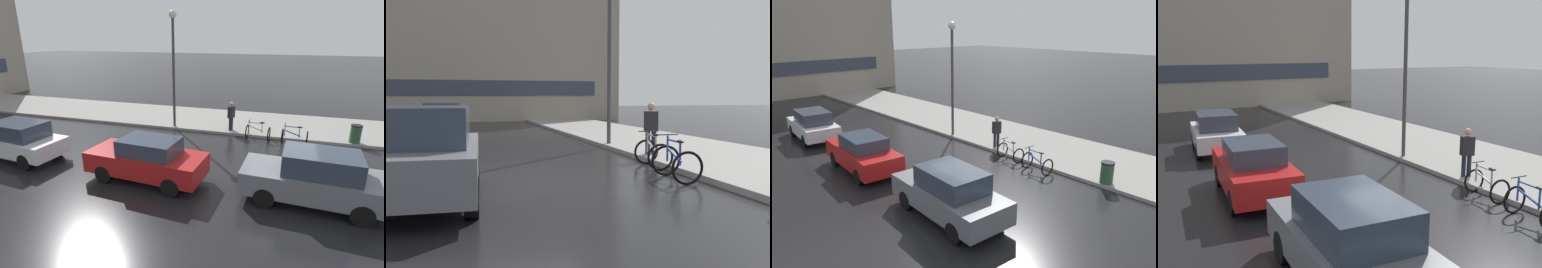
{
  "view_description": "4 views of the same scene",
  "coord_description": "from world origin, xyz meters",
  "views": [
    {
      "loc": [
        -11.05,
        0.11,
        5.01
      ],
      "look_at": [
        -0.85,
        3.27,
        1.43
      ],
      "focal_mm": 28.0,
      "sensor_mm": 36.0,
      "label": 1
    },
    {
      "loc": [
        -1.64,
        -8.99,
        1.87
      ],
      "look_at": [
        1.66,
        2.2,
        0.84
      ],
      "focal_mm": 40.0,
      "sensor_mm": 36.0,
      "label": 2
    },
    {
      "loc": [
        -9.14,
        -9.35,
        6.03
      ],
      "look_at": [
        1.58,
        2.32,
        1.35
      ],
      "focal_mm": 35.0,
      "sensor_mm": 36.0,
      "label": 3
    },
    {
      "loc": [
        -5.38,
        -6.97,
        4.09
      ],
      "look_at": [
        1.24,
        5.11,
        1.34
      ],
      "focal_mm": 40.0,
      "sensor_mm": 36.0,
      "label": 4
    }
  ],
  "objects": [
    {
      "name": "car_grey",
      "position": [
        -2.11,
        -1.02,
        0.84
      ],
      "size": [
        2.05,
        4.36,
        1.69
      ],
      "color": "slate",
      "rests_on": "ground"
    },
    {
      "name": "ground_plane",
      "position": [
        0.0,
        0.0,
        0.0
      ],
      "size": [
        140.0,
        140.0,
        0.0
      ],
      "primitive_type": "plane",
      "color": "black"
    },
    {
      "name": "car_red",
      "position": [
        -2.19,
        4.52,
        0.79
      ],
      "size": [
        2.04,
        4.31,
        1.57
      ],
      "color": "#AD1919",
      "rests_on": "ground"
    },
    {
      "name": "bicycle_second",
      "position": [
        3.41,
        1.17,
        0.39
      ],
      "size": [
        0.81,
        1.21,
        0.93
      ],
      "color": "black",
      "rests_on": "ground"
    },
    {
      "name": "sidewalk_kerb",
      "position": [
        6.0,
        10.0,
        0.07
      ],
      "size": [
        4.8,
        60.0,
        0.14
      ],
      "primitive_type": "cube",
      "color": "gray",
      "rests_on": "ground"
    },
    {
      "name": "bicycle_nearest",
      "position": [
        3.12,
        -0.56,
        0.4
      ],
      "size": [
        0.81,
        1.22,
        1.0
      ],
      "color": "black",
      "rests_on": "ground"
    },
    {
      "name": "car_white",
      "position": [
        -1.97,
        10.5,
        0.81
      ],
      "size": [
        2.12,
        4.11,
        1.59
      ],
      "color": "silver",
      "rests_on": "ground"
    },
    {
      "name": "pedestrian",
      "position": [
        4.07,
        2.64,
        0.94
      ],
      "size": [
        0.45,
        0.35,
        1.68
      ],
      "color": "#1E2333",
      "rests_on": "ground"
    },
    {
      "name": "trash_bin",
      "position": [
        3.87,
        -3.27,
        0.5
      ],
      "size": [
        0.51,
        0.51,
        1.0
      ],
      "color": "#2D5133",
      "rests_on": "ground"
    },
    {
      "name": "streetlamp",
      "position": [
        3.89,
        5.75,
        4.0
      ],
      "size": [
        0.4,
        0.4,
        6.14
      ],
      "color": "#424247",
      "rests_on": "ground"
    }
  ]
}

